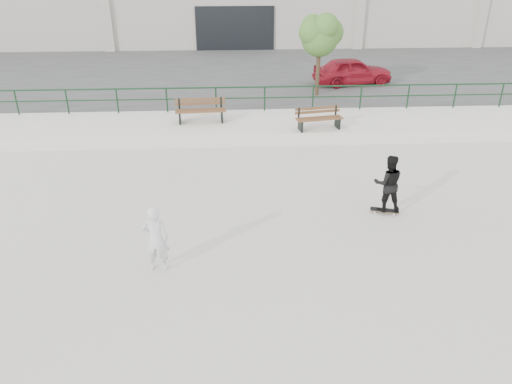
{
  "coord_description": "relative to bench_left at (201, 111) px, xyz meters",
  "views": [
    {
      "loc": [
        -0.43,
        -9.19,
        6.77
      ],
      "look_at": [
        0.17,
        2.0,
        1.14
      ],
      "focal_mm": 35.0,
      "sensor_mm": 36.0,
      "label": 1
    }
  ],
  "objects": [
    {
      "name": "tree",
      "position": [
        5.15,
        3.55,
        2.28
      ],
      "size": [
        2.04,
        1.81,
        3.63
      ],
      "color": "#4A3725",
      "rests_on": "parking_strip"
    },
    {
      "name": "skateboard",
      "position": [
        5.38,
        -6.73,
        -0.87
      ],
      "size": [
        0.8,
        0.41,
        0.09
      ],
      "rotation": [
        0.0,
        0.0,
        -0.28
      ],
      "color": "black",
      "rests_on": "ground"
    },
    {
      "name": "standing_skater",
      "position": [
        5.38,
        -6.73,
        -0.03
      ],
      "size": [
        0.84,
        0.68,
        1.63
      ],
      "primitive_type": "imported",
      "rotation": [
        0.0,
        0.0,
        3.06
      ],
      "color": "black",
      "rests_on": "skateboard"
    },
    {
      "name": "bench_right",
      "position": [
        4.43,
        -1.07,
        -0.04
      ],
      "size": [
        1.81,
        0.79,
        0.8
      ],
      "rotation": [
        0.0,
        0.0,
        0.17
      ],
      "color": "brown",
      "rests_on": "ledge"
    },
    {
      "name": "red_car",
      "position": [
        7.17,
        5.42,
        0.2
      ],
      "size": [
        3.98,
        2.09,
        1.29
      ],
      "primitive_type": "imported",
      "rotation": [
        0.0,
        0.0,
        1.72
      ],
      "color": "maroon",
      "rests_on": "parking_strip"
    },
    {
      "name": "ground",
      "position": [
        1.57,
        -9.53,
        -0.94
      ],
      "size": [
        120.0,
        120.0,
        0.0
      ],
      "primitive_type": "plane",
      "color": "#B9B2A9",
      "rests_on": "ground"
    },
    {
      "name": "ledge",
      "position": [
        1.57,
        -0.03,
        -0.69
      ],
      "size": [
        30.0,
        3.0,
        0.5
      ],
      "primitive_type": "cube",
      "color": "silver",
      "rests_on": "ground"
    },
    {
      "name": "railing",
      "position": [
        1.57,
        1.27,
        0.3
      ],
      "size": [
        28.0,
        0.06,
        1.03
      ],
      "color": "#13361C",
      "rests_on": "ledge"
    },
    {
      "name": "bench_left",
      "position": [
        0.0,
        0.0,
        0.0
      ],
      "size": [
        1.97,
        0.69,
        0.9
      ],
      "rotation": [
        0.0,
        0.0,
        0.06
      ],
      "color": "brown",
      "rests_on": "ledge"
    },
    {
      "name": "parking_strip",
      "position": [
        1.57,
        8.47,
        -0.69
      ],
      "size": [
        60.0,
        14.0,
        0.5
      ],
      "primitive_type": "cube",
      "color": "#3C3C3C",
      "rests_on": "ground"
    },
    {
      "name": "seated_skater",
      "position": [
        -0.6,
        -9.1,
        -0.13
      ],
      "size": [
        0.62,
        0.43,
        1.63
      ],
      "primitive_type": "imported",
      "rotation": [
        0.0,
        0.0,
        3.08
      ],
      "color": "silver",
      "rests_on": "ground"
    }
  ]
}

